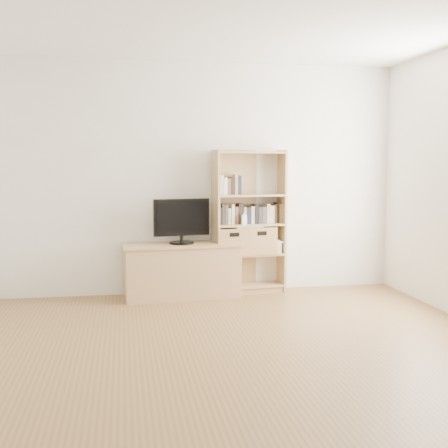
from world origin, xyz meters
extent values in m
cube|color=brown|center=(0.00, 0.00, 0.00)|extent=(4.50, 5.00, 0.01)
cube|color=silver|center=(0.00, 2.50, 1.30)|extent=(4.50, 0.02, 2.60)
cube|color=tan|center=(-0.26, 2.27, 0.29)|extent=(1.27, 0.54, 0.57)
cube|color=tan|center=(0.52, 2.36, 0.81)|extent=(0.84, 0.37, 1.62)
cube|color=black|center=(-0.26, 2.27, 0.84)|extent=(0.63, 0.16, 0.49)
cube|color=black|center=(0.52, 2.37, 0.90)|extent=(0.82, 0.21, 0.22)
cube|color=black|center=(0.34, 2.36, 1.23)|extent=(0.39, 0.16, 0.20)
cube|color=white|center=(0.44, 2.26, 0.85)|extent=(0.06, 0.05, 0.11)
cube|color=olive|center=(0.30, 2.33, 0.60)|extent=(0.39, 0.33, 0.30)
cube|color=olive|center=(0.62, 2.36, 0.60)|extent=(0.40, 0.34, 0.31)
cube|color=white|center=(0.49, 2.33, 0.76)|extent=(0.33, 0.24, 0.02)
cube|color=beige|center=(0.80, 2.38, 0.52)|extent=(0.24, 0.31, 0.13)
camera|label=1|loc=(-0.89, -3.83, 1.47)|focal=45.00mm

